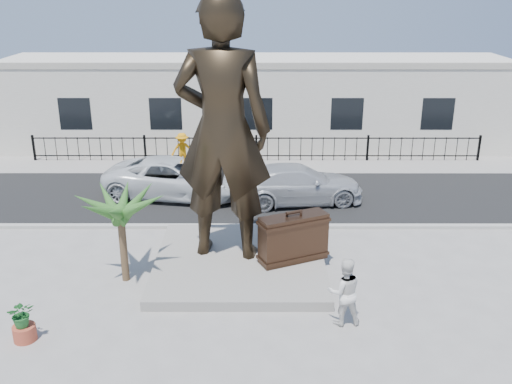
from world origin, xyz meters
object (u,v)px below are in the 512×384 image
at_px(statue, 222,130).
at_px(tourist, 344,292).
at_px(suitcase, 293,238).
at_px(car_white, 175,178).

xyz_separation_m(statue, tourist, (3.24, -3.54, -3.33)).
bearing_deg(suitcase, statue, 141.14).
xyz_separation_m(statue, suitcase, (2.12, -0.55, -3.22)).
distance_m(tourist, car_white, 10.92).
height_order(statue, car_white, statue).
relative_size(statue, tourist, 4.31).
height_order(statue, suitcase, statue).
relative_size(statue, car_white, 1.39).
bearing_deg(car_white, tourist, -139.98).
bearing_deg(car_white, suitcase, -135.79).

